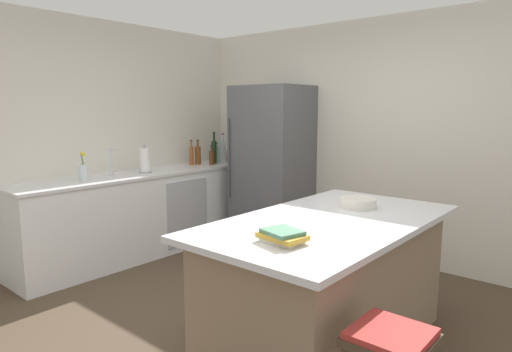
{
  "coord_description": "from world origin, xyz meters",
  "views": [
    {
      "loc": [
        2.09,
        -2.3,
        1.65
      ],
      "look_at": [
        -0.65,
        0.92,
        1.0
      ],
      "focal_mm": 31.11,
      "sensor_mm": 36.0,
      "label": 1
    }
  ],
  "objects_px": {
    "sink_faucet": "(111,161)",
    "mixing_bowl": "(358,203)",
    "refrigerator": "(272,166)",
    "syrup_bottle": "(211,157)",
    "kitchen_island": "(328,282)",
    "hot_sauce_bottle": "(229,155)",
    "whiskey_bottle": "(198,155)",
    "vinegar_bottle": "(191,155)",
    "soda_bottle": "(223,151)",
    "gin_bottle": "(217,154)",
    "paper_towel_roll": "(145,161)",
    "cookbook_stack": "(282,236)",
    "wine_bottle": "(214,151)",
    "flower_vase": "(83,170)"
  },
  "relations": [
    {
      "from": "sink_faucet",
      "to": "mixing_bowl",
      "type": "xyz_separation_m",
      "value": [
        2.69,
        0.4,
        -0.15
      ]
    },
    {
      "from": "refrigerator",
      "to": "syrup_bottle",
      "type": "distance_m",
      "value": 0.84
    },
    {
      "from": "kitchen_island",
      "to": "hot_sauce_bottle",
      "type": "distance_m",
      "value": 3.24
    },
    {
      "from": "refrigerator",
      "to": "whiskey_bottle",
      "type": "distance_m",
      "value": 1.01
    },
    {
      "from": "refrigerator",
      "to": "syrup_bottle",
      "type": "relative_size",
      "value": 7.66
    },
    {
      "from": "sink_faucet",
      "to": "syrup_bottle",
      "type": "bearing_deg",
      "value": 84.39
    },
    {
      "from": "hot_sauce_bottle",
      "to": "vinegar_bottle",
      "type": "relative_size",
      "value": 0.66
    },
    {
      "from": "soda_bottle",
      "to": "gin_bottle",
      "type": "distance_m",
      "value": 0.1
    },
    {
      "from": "syrup_bottle",
      "to": "mixing_bowl",
      "type": "bearing_deg",
      "value": -20.33
    },
    {
      "from": "refrigerator",
      "to": "vinegar_bottle",
      "type": "xyz_separation_m",
      "value": [
        -0.96,
        -0.44,
        0.1
      ]
    },
    {
      "from": "kitchen_island",
      "to": "paper_towel_roll",
      "type": "relative_size",
      "value": 6.34
    },
    {
      "from": "syrup_bottle",
      "to": "vinegar_bottle",
      "type": "distance_m",
      "value": 0.26
    },
    {
      "from": "vinegar_bottle",
      "to": "mixing_bowl",
      "type": "bearing_deg",
      "value": -15.44
    },
    {
      "from": "gin_bottle",
      "to": "cookbook_stack",
      "type": "height_order",
      "value": "gin_bottle"
    },
    {
      "from": "refrigerator",
      "to": "soda_bottle",
      "type": "xyz_separation_m",
      "value": [
        -0.87,
        0.04,
        0.13
      ]
    },
    {
      "from": "hot_sauce_bottle",
      "to": "cookbook_stack",
      "type": "height_order",
      "value": "hot_sauce_bottle"
    },
    {
      "from": "sink_faucet",
      "to": "gin_bottle",
      "type": "height_order",
      "value": "sink_faucet"
    },
    {
      "from": "sink_faucet",
      "to": "refrigerator",
      "type": "bearing_deg",
      "value": 59.64
    },
    {
      "from": "syrup_bottle",
      "to": "sink_faucet",
      "type": "bearing_deg",
      "value": -95.61
    },
    {
      "from": "gin_bottle",
      "to": "wine_bottle",
      "type": "bearing_deg",
      "value": -64.03
    },
    {
      "from": "kitchen_island",
      "to": "whiskey_bottle",
      "type": "height_order",
      "value": "whiskey_bottle"
    },
    {
      "from": "syrup_bottle",
      "to": "vinegar_bottle",
      "type": "height_order",
      "value": "vinegar_bottle"
    },
    {
      "from": "paper_towel_roll",
      "to": "gin_bottle",
      "type": "height_order",
      "value": "paper_towel_roll"
    },
    {
      "from": "kitchen_island",
      "to": "gin_bottle",
      "type": "height_order",
      "value": "gin_bottle"
    },
    {
      "from": "flower_vase",
      "to": "hot_sauce_bottle",
      "type": "height_order",
      "value": "flower_vase"
    },
    {
      "from": "hot_sauce_bottle",
      "to": "whiskey_bottle",
      "type": "bearing_deg",
      "value": -100.02
    },
    {
      "from": "gin_bottle",
      "to": "syrup_bottle",
      "type": "bearing_deg",
      "value": -63.07
    },
    {
      "from": "paper_towel_roll",
      "to": "whiskey_bottle",
      "type": "height_order",
      "value": "whiskey_bottle"
    },
    {
      "from": "kitchen_island",
      "to": "sink_faucet",
      "type": "bearing_deg",
      "value": 179.18
    },
    {
      "from": "refrigerator",
      "to": "kitchen_island",
      "type": "bearing_deg",
      "value": -42.34
    },
    {
      "from": "gin_bottle",
      "to": "syrup_bottle",
      "type": "xyz_separation_m",
      "value": [
        0.1,
        -0.19,
        -0.01
      ]
    },
    {
      "from": "wine_bottle",
      "to": "whiskey_bottle",
      "type": "distance_m",
      "value": 0.22
    },
    {
      "from": "vinegar_bottle",
      "to": "cookbook_stack",
      "type": "distance_m",
      "value": 3.36
    },
    {
      "from": "vinegar_bottle",
      "to": "syrup_bottle",
      "type": "bearing_deg",
      "value": 51.19
    },
    {
      "from": "flower_vase",
      "to": "whiskey_bottle",
      "type": "distance_m",
      "value": 1.61
    },
    {
      "from": "sink_faucet",
      "to": "whiskey_bottle",
      "type": "height_order",
      "value": "whiskey_bottle"
    },
    {
      "from": "kitchen_island",
      "to": "syrup_bottle",
      "type": "relative_size",
      "value": 7.93
    },
    {
      "from": "gin_bottle",
      "to": "refrigerator",
      "type": "bearing_deg",
      "value": 2.87
    },
    {
      "from": "sink_faucet",
      "to": "syrup_bottle",
      "type": "height_order",
      "value": "sink_faucet"
    },
    {
      "from": "paper_towel_roll",
      "to": "syrup_bottle",
      "type": "relative_size",
      "value": 1.25
    },
    {
      "from": "kitchen_island",
      "to": "hot_sauce_bottle",
      "type": "bearing_deg",
      "value": 146.23
    },
    {
      "from": "flower_vase",
      "to": "vinegar_bottle",
      "type": "bearing_deg",
      "value": 93.39
    },
    {
      "from": "flower_vase",
      "to": "mixing_bowl",
      "type": "distance_m",
      "value": 2.74
    },
    {
      "from": "whiskey_bottle",
      "to": "vinegar_bottle",
      "type": "distance_m",
      "value": 0.1
    },
    {
      "from": "cookbook_stack",
      "to": "paper_towel_roll",
      "type": "bearing_deg",
      "value": 159.06
    },
    {
      "from": "sink_faucet",
      "to": "cookbook_stack",
      "type": "xyz_separation_m",
      "value": [
        2.79,
        -0.67,
        -0.14
      ]
    },
    {
      "from": "cookbook_stack",
      "to": "soda_bottle",
      "type": "bearing_deg",
      "value": 139.96
    },
    {
      "from": "soda_bottle",
      "to": "mixing_bowl",
      "type": "xyz_separation_m",
      "value": [
        2.63,
        -1.23,
        -0.14
      ]
    },
    {
      "from": "gin_bottle",
      "to": "wine_bottle",
      "type": "relative_size",
      "value": 0.65
    },
    {
      "from": "wine_bottle",
      "to": "cookbook_stack",
      "type": "bearing_deg",
      "value": -37.96
    }
  ]
}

